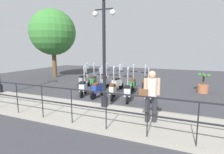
{
  "coord_description": "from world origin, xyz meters",
  "views": [
    {
      "loc": [
        -8.41,
        -3.06,
        2.35
      ],
      "look_at": [
        0.2,
        0.5,
        0.9
      ],
      "focal_mm": 28.0,
      "sensor_mm": 36.0,
      "label": 1
    }
  ],
  "objects_px": {
    "scooter_near_4": "(83,87)",
    "scooter_far_5": "(84,80)",
    "potted_palm": "(203,85)",
    "scooter_near_0": "(148,93)",
    "scooter_far_2": "(117,82)",
    "tree_large": "(53,32)",
    "scooter_near_2": "(113,89)",
    "scooter_near_1": "(127,91)",
    "scooter_far_0": "(145,85)",
    "lamp_post_near": "(104,61)",
    "scooter_far_4": "(93,80)",
    "scooter_far_3": "(105,81)",
    "scooter_near_3": "(98,88)",
    "pedestrian_with_bag": "(151,93)",
    "scooter_far_1": "(133,83)"
  },
  "relations": [
    {
      "from": "scooter_near_4",
      "to": "scooter_far_5",
      "type": "height_order",
      "value": "same"
    },
    {
      "from": "potted_palm",
      "to": "scooter_near_0",
      "type": "relative_size",
      "value": 0.69
    },
    {
      "from": "scooter_far_2",
      "to": "tree_large",
      "type": "bearing_deg",
      "value": 80.85
    },
    {
      "from": "scooter_near_2",
      "to": "scooter_far_2",
      "type": "relative_size",
      "value": 1.0
    },
    {
      "from": "potted_palm",
      "to": "scooter_near_1",
      "type": "distance_m",
      "value": 4.59
    },
    {
      "from": "potted_palm",
      "to": "scooter_far_0",
      "type": "bearing_deg",
      "value": 115.96
    },
    {
      "from": "scooter_near_4",
      "to": "lamp_post_near",
      "type": "bearing_deg",
      "value": -145.93
    },
    {
      "from": "scooter_near_2",
      "to": "scooter_far_4",
      "type": "distance_m",
      "value": 2.67
    },
    {
      "from": "scooter_near_1",
      "to": "scooter_near_4",
      "type": "distance_m",
      "value": 2.39
    },
    {
      "from": "scooter_near_4",
      "to": "scooter_far_3",
      "type": "relative_size",
      "value": 1.0
    },
    {
      "from": "scooter_near_3",
      "to": "potted_palm",
      "type": "bearing_deg",
      "value": -48.56
    },
    {
      "from": "pedestrian_with_bag",
      "to": "scooter_near_1",
      "type": "distance_m",
      "value": 2.8
    },
    {
      "from": "scooter_near_1",
      "to": "scooter_far_1",
      "type": "bearing_deg",
      "value": -6.38
    },
    {
      "from": "potted_palm",
      "to": "scooter_near_3",
      "type": "height_order",
      "value": "scooter_near_3"
    },
    {
      "from": "scooter_near_3",
      "to": "scooter_far_3",
      "type": "height_order",
      "value": "same"
    },
    {
      "from": "tree_large",
      "to": "scooter_far_2",
      "type": "distance_m",
      "value": 8.15
    },
    {
      "from": "potted_palm",
      "to": "scooter_near_1",
      "type": "relative_size",
      "value": 0.69
    },
    {
      "from": "pedestrian_with_bag",
      "to": "scooter_far_1",
      "type": "height_order",
      "value": "pedestrian_with_bag"
    },
    {
      "from": "tree_large",
      "to": "scooter_far_4",
      "type": "distance_m",
      "value": 6.82
    },
    {
      "from": "scooter_near_1",
      "to": "scooter_far_3",
      "type": "xyz_separation_m",
      "value": [
        1.97,
        2.04,
        0.0
      ]
    },
    {
      "from": "scooter_near_0",
      "to": "potted_palm",
      "type": "bearing_deg",
      "value": -48.06
    },
    {
      "from": "scooter_far_4",
      "to": "lamp_post_near",
      "type": "bearing_deg",
      "value": -162.05
    },
    {
      "from": "scooter_near_1",
      "to": "scooter_far_5",
      "type": "xyz_separation_m",
      "value": [
        1.81,
        3.41,
        0.0
      ]
    },
    {
      "from": "scooter_near_4",
      "to": "scooter_near_2",
      "type": "bearing_deg",
      "value": -105.07
    },
    {
      "from": "scooter_far_3",
      "to": "scooter_far_5",
      "type": "distance_m",
      "value": 1.38
    },
    {
      "from": "lamp_post_near",
      "to": "scooter_far_4",
      "type": "bearing_deg",
      "value": 34.59
    },
    {
      "from": "potted_palm",
      "to": "scooter_near_2",
      "type": "xyz_separation_m",
      "value": [
        -3.0,
        4.14,
        0.04
      ]
    },
    {
      "from": "scooter_far_4",
      "to": "scooter_near_3",
      "type": "bearing_deg",
      "value": -162.14
    },
    {
      "from": "lamp_post_near",
      "to": "scooter_far_5",
      "type": "distance_m",
      "value": 4.65
    },
    {
      "from": "scooter_near_4",
      "to": "tree_large",
      "type": "bearing_deg",
      "value": 34.58
    },
    {
      "from": "scooter_near_0",
      "to": "scooter_near_4",
      "type": "distance_m",
      "value": 3.33
    },
    {
      "from": "pedestrian_with_bag",
      "to": "scooter_near_3",
      "type": "height_order",
      "value": "pedestrian_with_bag"
    },
    {
      "from": "scooter_near_2",
      "to": "scooter_near_4",
      "type": "bearing_deg",
      "value": 77.39
    },
    {
      "from": "scooter_near_1",
      "to": "scooter_far_5",
      "type": "height_order",
      "value": "same"
    },
    {
      "from": "pedestrian_with_bag",
      "to": "scooter_near_2",
      "type": "bearing_deg",
      "value": 23.05
    },
    {
      "from": "potted_palm",
      "to": "scooter_far_5",
      "type": "relative_size",
      "value": 0.69
    },
    {
      "from": "scooter_near_3",
      "to": "tree_large",
      "type": "bearing_deg",
      "value": 64.22
    },
    {
      "from": "pedestrian_with_bag",
      "to": "potted_palm",
      "type": "bearing_deg",
      "value": -38.91
    },
    {
      "from": "pedestrian_with_bag",
      "to": "scooter_far_2",
      "type": "distance_m",
      "value": 4.91
    },
    {
      "from": "lamp_post_near",
      "to": "scooter_near_3",
      "type": "bearing_deg",
      "value": 34.69
    },
    {
      "from": "tree_large",
      "to": "scooter_far_4",
      "type": "xyz_separation_m",
      "value": [
        -2.73,
        -5.3,
        -3.32
      ]
    },
    {
      "from": "tree_large",
      "to": "scooter_near_3",
      "type": "relative_size",
      "value": 3.72
    },
    {
      "from": "scooter_far_4",
      "to": "scooter_far_1",
      "type": "bearing_deg",
      "value": -106.79
    },
    {
      "from": "scooter_far_2",
      "to": "scooter_far_5",
      "type": "distance_m",
      "value": 2.24
    },
    {
      "from": "scooter_near_4",
      "to": "scooter_far_3",
      "type": "distance_m",
      "value": 1.94
    },
    {
      "from": "lamp_post_near",
      "to": "scooter_far_4",
      "type": "height_order",
      "value": "lamp_post_near"
    },
    {
      "from": "scooter_near_1",
      "to": "scooter_near_2",
      "type": "relative_size",
      "value": 1.0
    },
    {
      "from": "scooter_far_4",
      "to": "scooter_far_5",
      "type": "height_order",
      "value": "same"
    },
    {
      "from": "scooter_near_2",
      "to": "scooter_far_1",
      "type": "relative_size",
      "value": 1.0
    },
    {
      "from": "scooter_near_0",
      "to": "scooter_far_0",
      "type": "xyz_separation_m",
      "value": [
        1.65,
        0.5,
        0.0
      ]
    }
  ]
}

